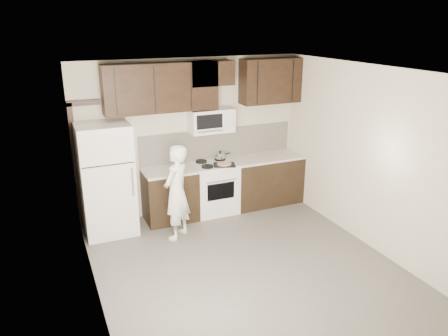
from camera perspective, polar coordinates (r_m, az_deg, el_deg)
floor at (r=6.28m, az=3.02°, el=-12.84°), size 4.50×4.50×0.00m
back_wall at (r=7.67m, az=-4.31°, el=4.11°), size 4.00×0.00×4.00m
ceiling at (r=5.37m, az=3.53°, el=12.47°), size 4.50×4.50×0.00m
counter_run at (r=7.88m, az=0.74°, el=-2.26°), size 2.95×0.64×0.91m
stove at (r=7.77m, az=-1.30°, el=-2.55°), size 0.76×0.66×0.94m
backsplash at (r=7.87m, az=-0.81°, el=3.27°), size 2.90×0.02×0.54m
upper_cabinets at (r=7.39m, az=-2.48°, el=10.97°), size 3.48×0.35×0.78m
microwave at (r=7.52m, az=-1.71°, el=6.22°), size 0.76×0.42×0.40m
refrigerator at (r=7.12m, az=-15.08°, el=-1.47°), size 0.80×0.76×1.80m
door_trim at (r=7.28m, az=-18.58°, el=1.53°), size 0.50×0.08×2.12m
saucepan at (r=7.79m, az=-0.51°, el=1.57°), size 0.30×0.18×0.17m
baking_tray at (r=7.51m, az=0.04°, el=0.42°), size 0.44×0.38×0.02m
pizza at (r=7.50m, az=0.04°, el=0.55°), size 0.31×0.31×0.02m
person at (r=6.79m, az=-6.22°, el=-3.19°), size 0.65×0.64×1.52m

